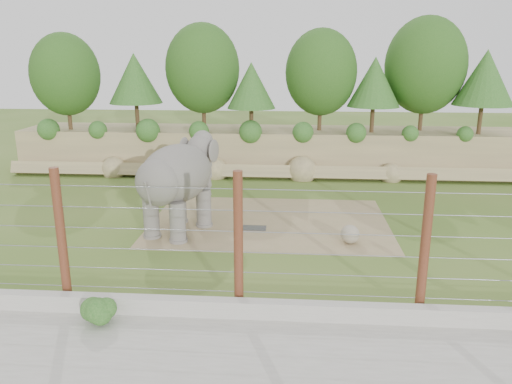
{
  "coord_description": "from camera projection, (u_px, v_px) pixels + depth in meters",
  "views": [
    {
      "loc": [
        1.43,
        -17.18,
        6.99
      ],
      "look_at": [
        0.0,
        2.0,
        1.6
      ],
      "focal_mm": 35.0,
      "sensor_mm": 36.0,
      "label": 1
    }
  ],
  "objects": [
    {
      "name": "drain_grate",
      "position": [
        254.0,
        228.0,
        20.49
      ],
      "size": [
        1.0,
        0.6,
        0.03
      ],
      "primitive_type": "cube",
      "color": "#262628",
      "rests_on": "dirt_patch"
    },
    {
      "name": "retaining_wall",
      "position": [
        237.0,
        308.0,
        13.62
      ],
      "size": [
        26.0,
        0.35,
        0.5
      ],
      "primitive_type": "cube",
      "color": "#A6A299",
      "rests_on": "ground"
    },
    {
      "name": "dirt_patch",
      "position": [
        269.0,
        222.0,
        21.33
      ],
      "size": [
        10.0,
        7.0,
        0.02
      ],
      "primitive_type": "cube",
      "color": "#95855A",
      "rests_on": "ground"
    },
    {
      "name": "barrier_fence",
      "position": [
        238.0,
        242.0,
        13.62
      ],
      "size": [
        20.26,
        0.26,
        4.0
      ],
      "color": "#502411",
      "rests_on": "ground"
    },
    {
      "name": "back_embankment",
      "position": [
        279.0,
        105.0,
        29.54
      ],
      "size": [
        30.0,
        5.52,
        8.77
      ],
      "color": "#847555",
      "rests_on": "ground"
    },
    {
      "name": "ground",
      "position": [
        252.0,
        248.0,
        18.48
      ],
      "size": [
        90.0,
        90.0,
        0.0
      ],
      "primitive_type": "plane",
      "color": "#436A21",
      "rests_on": "ground"
    },
    {
      "name": "elephant",
      "position": [
        177.0,
        187.0,
        19.68
      ],
      "size": [
        3.42,
        4.99,
        3.72
      ],
      "primitive_type": null,
      "rotation": [
        0.0,
        0.0,
        -0.35
      ],
      "color": "slate",
      "rests_on": "ground"
    },
    {
      "name": "walkway",
      "position": [
        228.0,
        360.0,
        11.76
      ],
      "size": [
        26.0,
        4.0,
        0.01
      ],
      "primitive_type": "cube",
      "color": "#A6A299",
      "rests_on": "ground"
    },
    {
      "name": "walkway_shrub",
      "position": [
        96.0,
        313.0,
        13.06
      ],
      "size": [
        0.8,
        0.8,
        0.8
      ],
      "primitive_type": "sphere",
      "color": "#1F581A",
      "rests_on": "walkway"
    },
    {
      "name": "stone_ball",
      "position": [
        350.0,
        234.0,
        18.82
      ],
      "size": [
        0.71,
        0.71,
        0.71
      ],
      "primitive_type": "sphere",
      "color": "gray",
      "rests_on": "dirt_patch"
    }
  ]
}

